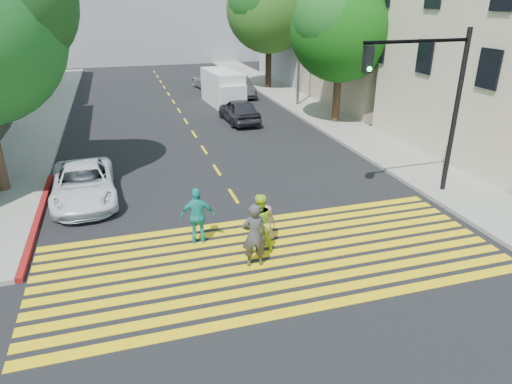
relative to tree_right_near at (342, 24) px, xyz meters
name	(u,v)px	position (x,y,z in m)	size (l,w,h in m)	color
ground	(288,282)	(-8.62, -14.91, -5.65)	(120.00, 120.00, 0.00)	black
sidewalk_left	(44,115)	(-17.12, 7.09, -5.58)	(3.00, 40.00, 0.15)	gray
sidewalk_right	(333,122)	(-0.12, 0.09, -5.58)	(3.00, 60.00, 0.15)	gray
curb_red	(38,217)	(-15.52, -8.91, -5.57)	(0.20, 8.00, 0.16)	maroon
crosswalk	(273,258)	(-8.62, -13.63, -5.65)	(13.40, 5.30, 0.01)	yellow
lane_line	(176,106)	(-8.62, 7.59, -5.65)	(0.12, 34.40, 0.01)	yellow
building_right_tan	(399,30)	(6.38, 4.09, -0.65)	(10.00, 10.00, 10.00)	tan
building_right_grey	(330,22)	(6.38, 15.09, -0.65)	(10.00, 10.00, 10.00)	gray
backdrop_block	(143,7)	(-8.62, 33.09, 0.35)	(30.00, 8.00, 12.00)	gray
tree_right_near	(342,24)	(0.00, 0.00, 0.00)	(7.12, 6.95, 8.36)	#3B2813
tree_right_far	(270,4)	(-0.36, 11.84, 0.88)	(8.60, 8.52, 9.68)	black
pedestrian_man	(254,235)	(-9.25, -13.82, -4.70)	(0.69, 0.46, 1.90)	#3E3E41
pedestrian_woman	(259,223)	(-8.87, -13.04, -4.75)	(0.88, 0.69, 1.81)	#BFF027
pedestrian_child	(267,223)	(-8.45, -12.52, -5.07)	(0.57, 0.37, 1.17)	#C3798E
pedestrian_extra	(198,216)	(-10.52, -12.09, -4.75)	(1.06, 0.44, 1.82)	teal
white_sedan	(84,184)	(-14.03, -7.69, -4.99)	(2.22, 4.80, 1.34)	white
dark_car_near	(239,111)	(-5.54, 1.90, -4.93)	(1.71, 4.24, 1.44)	#222129
silver_car	(211,80)	(-4.99, 13.13, -4.93)	(2.03, 4.98, 1.45)	#AAAAAA
dark_car_parked	(239,87)	(-3.56, 9.54, -4.92)	(1.55, 4.44, 1.46)	#242426
white_van	(224,89)	(-5.31, 6.92, -4.55)	(2.23, 5.06, 2.33)	white
traffic_signal	(433,93)	(-1.85, -10.94, -1.70)	(4.16, 0.44, 6.10)	black
street_lamp	(297,21)	(-0.72, 4.99, -0.04)	(2.21, 0.28, 9.78)	#5B5B5C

